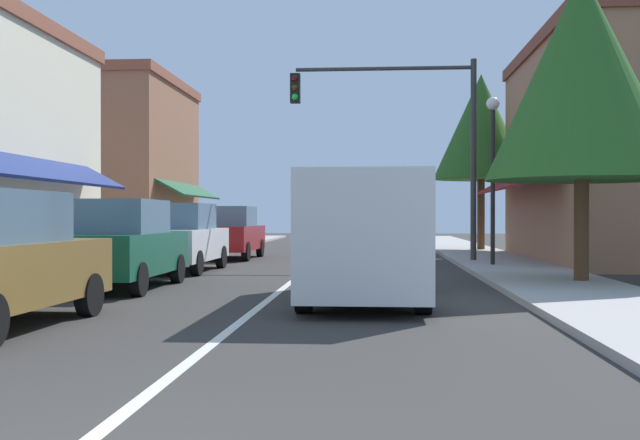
{
  "coord_description": "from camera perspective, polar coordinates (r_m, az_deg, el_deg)",
  "views": [
    {
      "loc": [
        1.84,
        -3.76,
        1.45
      ],
      "look_at": [
        0.46,
        14.71,
        1.35
      ],
      "focal_mm": 41.6,
      "sensor_mm": 36.0,
      "label": 1
    }
  ],
  "objects": [
    {
      "name": "street_lamp_right_mid",
      "position": [
        20.87,
        13.15,
        5.06
      ],
      "size": [
        0.36,
        0.36,
        4.7
      ],
      "color": "black",
      "rests_on": "ground"
    },
    {
      "name": "parked_car_third_left",
      "position": [
        19.59,
        -10.75,
        -1.36
      ],
      "size": [
        1.82,
        4.12,
        1.77
      ],
      "rotation": [
        0.0,
        0.0,
        -0.01
      ],
      "color": "silver",
      "rests_on": "ground"
    },
    {
      "name": "tree_right_near",
      "position": [
        16.45,
        19.48,
        10.42
      ],
      "size": [
        3.93,
        3.93,
        6.51
      ],
      "color": "#4C331E",
      "rests_on": "ground"
    },
    {
      "name": "parked_car_far_left",
      "position": [
        25.15,
        -6.93,
        -0.99
      ],
      "size": [
        1.82,
        4.12,
        1.77
      ],
      "rotation": [
        0.0,
        0.0,
        -0.01
      ],
      "color": "maroon",
      "rests_on": "ground"
    },
    {
      "name": "parked_car_second_left",
      "position": [
        15.18,
        -15.14,
        -1.85
      ],
      "size": [
        1.81,
        4.12,
        1.77
      ],
      "rotation": [
        0.0,
        0.0,
        0.01
      ],
      "color": "#0F4C33",
      "rests_on": "ground"
    },
    {
      "name": "tree_right_far",
      "position": [
        30.49,
        12.29,
        7.0
      ],
      "size": [
        3.82,
        3.82,
        7.12
      ],
      "color": "#4C331E",
      "rests_on": "ground"
    },
    {
      "name": "ground_plane",
      "position": [
        21.88,
        -0.55,
        -3.48
      ],
      "size": [
        80.0,
        80.0,
        0.0
      ],
      "primitive_type": "plane",
      "color": "#33302D"
    },
    {
      "name": "sidewalk_right",
      "position": [
        22.11,
        13.83,
        -3.3
      ],
      "size": [
        2.6,
        56.0,
        0.12
      ],
      "primitive_type": "cube",
      "color": "#A39E99",
      "rests_on": "ground"
    },
    {
      "name": "storefront_far_left",
      "position": [
        33.85,
        -15.6,
        4.16
      ],
      "size": [
        7.01,
        8.2,
        7.44
      ],
      "color": "#8E5B42",
      "rests_on": "ground"
    },
    {
      "name": "lane_center_stripe",
      "position": [
        21.88,
        -0.55,
        -3.47
      ],
      "size": [
        0.14,
        52.0,
        0.01
      ],
      "primitive_type": "cube",
      "color": "silver",
      "rests_on": "ground"
    },
    {
      "name": "sidewalk_left",
      "position": [
        23.0,
        -14.35,
        -3.16
      ],
      "size": [
        2.6,
        56.0,
        0.12
      ],
      "primitive_type": "cube",
      "color": "#A39E99",
      "rests_on": "ground"
    },
    {
      "name": "traffic_signal_mast_arm",
      "position": [
        22.83,
        7.03,
        7.35
      ],
      "size": [
        5.64,
        0.5,
        6.2
      ],
      "color": "#333333",
      "rests_on": "ground"
    },
    {
      "name": "van_in_lane",
      "position": [
        12.58,
        3.49,
        -1.06
      ],
      "size": [
        2.02,
        5.19,
        2.12
      ],
      "rotation": [
        0.0,
        0.0,
        -0.0
      ],
      "color": "silver",
      "rests_on": "ground"
    },
    {
      "name": "storefront_right_block",
      "position": [
        25.03,
        22.05,
        4.99
      ],
      "size": [
        6.62,
        10.2,
        6.99
      ],
      "color": "#9E6B4C",
      "rests_on": "ground"
    }
  ]
}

